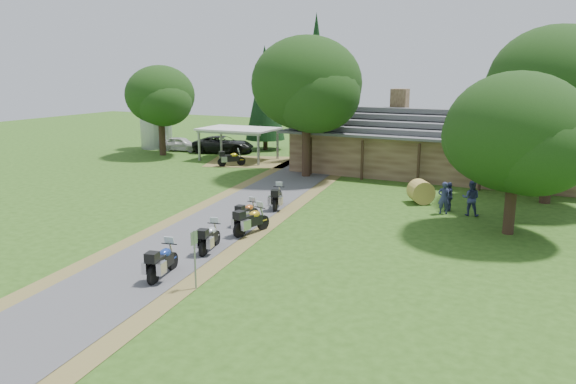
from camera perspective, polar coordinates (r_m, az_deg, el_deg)
The scene contains 24 objects.
ground at distance 24.49m, azimuth -12.56°, elevation -6.35°, with size 120.00×120.00×0.00m, color #2B4D15.
driveway at distance 27.81m, azimuth -8.17°, elevation -3.88°, with size 46.00×46.00×0.00m, color #4A4A4D.
lodge at distance 43.09m, azimuth 14.62°, elevation 5.01°, with size 21.40×9.40×4.90m, color brown, non-canonical shape.
silo at distance 56.85m, azimuth -13.30°, elevation 7.46°, with size 3.04×3.04×6.18m, color gray.
carport at distance 48.52m, azimuth -5.03°, elevation 4.88°, with size 6.32×4.22×2.74m, color silver, non-canonical shape.
car_white_sedan at distance 54.55m, azimuth -10.83°, elevation 5.00°, with size 5.10×2.15×1.70m, color silver.
car_dark_suv at distance 52.78m, azimuth -6.59°, elevation 5.25°, with size 6.12×2.60×2.34m, color black.
motorcycle_row_a at distance 21.91m, azimuth -12.61°, elevation -6.70°, with size 2.04×0.67×1.40m, color navy, non-canonical shape.
motorcycle_row_b at distance 24.58m, azimuth -7.96°, elevation -4.45°, with size 1.96×0.64×1.34m, color #B7BABF, non-canonical shape.
motorcycle_row_c at distance 26.85m, azimuth -3.73°, elevation -2.76°, with size 2.12×0.69×1.45m, color gold, non-canonical shape.
motorcycle_row_d at distance 28.58m, azimuth -4.16°, elevation -2.01°, with size 1.87×0.61×1.28m, color #BF5B21, non-canonical shape.
motorcycle_row_e at distance 31.66m, azimuth -1.09°, elevation -0.43°, with size 2.03×0.66×1.39m, color black, non-canonical shape.
motorcycle_carport_a at distance 45.56m, azimuth -5.76°, elevation 3.50°, with size 2.02×0.66×1.38m, color gold, non-canonical shape.
person_a at distance 31.53m, azimuth 15.56°, elevation -0.30°, with size 0.59×0.43×2.08m, color navy.
person_b at distance 31.57m, azimuth 18.11°, elevation -0.31°, with size 0.63×0.46×2.23m, color navy.
person_c at distance 32.26m, azimuth 16.07°, elevation -0.20°, with size 0.54×0.39×1.91m, color navy.
hay_bale at distance 33.79m, azimuth 13.34°, elevation 0.03°, with size 1.35×1.35×1.24m, color #A58B3C.
sign_post at distance 20.40m, azimuth -9.44°, elevation -6.84°, with size 0.39×0.07×2.19m, color gray, non-canonical shape.
oak_lodge_left at distance 40.43m, azimuth 1.90°, elevation 9.16°, with size 7.84×7.84×10.83m, color #193610, non-canonical shape.
oak_lodge_right at distance 35.56m, azimuth 25.42°, elevation 7.82°, with size 7.56×7.56×11.23m, color #193610, non-canonical shape.
oak_driveway at distance 28.21m, azimuth 22.05°, elevation 3.75°, with size 6.59×6.59×7.87m, color #193610, non-canonical shape.
oak_silo at distance 51.91m, azimuth -12.81°, elevation 8.45°, with size 6.14×6.14×8.73m, color #193610, non-canonical shape.
cedar_near at distance 47.99m, azimuth 2.84°, elevation 10.52°, with size 3.37×3.37×12.24m, color black.
cedar_far at distance 54.25m, azimuth -2.35°, elevation 9.50°, with size 3.79×3.79×9.86m, color black.
Camera 1 is at (14.86, -17.83, 7.81)m, focal length 35.00 mm.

